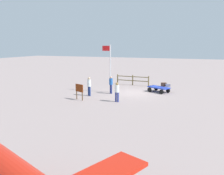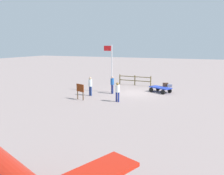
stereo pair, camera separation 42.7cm
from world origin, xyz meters
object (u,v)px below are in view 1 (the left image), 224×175
object	(u,v)px
suitcase_navy	(168,85)
worker_lead	(117,90)
luggage_cart	(159,88)
signboard	(79,90)
worker_trailing	(89,85)
flagpole	(109,65)
worker_supervisor	(111,84)
suitcase_grey	(164,84)

from	to	relation	value
suitcase_navy	worker_lead	world-z (taller)	worker_lead
luggage_cart	worker_lead	distance (m)	5.86
luggage_cart	signboard	size ratio (longest dim) A/B	1.72
luggage_cart	worker_trailing	size ratio (longest dim) A/B	1.34
flagpole	worker_trailing	bearing A→B (deg)	63.84
luggage_cart	worker_lead	bearing A→B (deg)	65.60
worker_trailing	worker_supervisor	distance (m)	2.24
suitcase_grey	signboard	xyz separation A→B (m)	(6.05, 6.38, 0.17)
worker_supervisor	signboard	bearing A→B (deg)	66.70
worker_supervisor	suitcase_grey	bearing A→B (deg)	-147.46
suitcase_grey	worker_lead	world-z (taller)	worker_lead
suitcase_navy	suitcase_grey	xyz separation A→B (m)	(0.42, -0.06, 0.04)
luggage_cart	worker_trailing	world-z (taller)	worker_trailing
suitcase_navy	worker_supervisor	bearing A→B (deg)	29.72
luggage_cart	signboard	world-z (taller)	signboard
luggage_cart	worker_supervisor	bearing A→B (deg)	29.73
worker_trailing	worker_supervisor	bearing A→B (deg)	-131.64
suitcase_grey	flagpole	xyz separation A→B (m)	(4.94, 2.34, 2.02)
worker_supervisor	flagpole	world-z (taller)	flagpole
suitcase_navy	worker_supervisor	size ratio (longest dim) A/B	0.32
luggage_cart	suitcase_grey	xyz separation A→B (m)	(-0.40, -0.54, 0.31)
worker_trailing	signboard	bearing A→B (deg)	89.74
flagpole	signboard	size ratio (longest dim) A/B	3.44
suitcase_grey	worker_trailing	distance (m)	7.59
luggage_cart	suitcase_navy	size ratio (longest dim) A/B	4.34
luggage_cart	worker_supervisor	distance (m)	4.81
suitcase_navy	worker_lead	xyz separation A→B (m)	(3.24, 5.78, 0.28)
luggage_cart	worker_trailing	distance (m)	6.96
luggage_cart	flagpole	size ratio (longest dim) A/B	0.50
worker_supervisor	flagpole	size ratio (longest dim) A/B	0.36
suitcase_grey	worker_supervisor	distance (m)	5.40
suitcase_grey	flagpole	bearing A→B (deg)	25.35
suitcase_navy	signboard	xyz separation A→B (m)	(6.47, 6.32, 0.21)
worker_lead	flagpole	size ratio (longest dim) A/B	0.35
luggage_cart	suitcase_navy	bearing A→B (deg)	-150.32
worker_supervisor	worker_trailing	bearing A→B (deg)	48.36
worker_trailing	suitcase_navy	bearing A→B (deg)	-145.06
luggage_cart	flagpole	distance (m)	5.41
suitcase_grey	worker_lead	distance (m)	6.49
worker_trailing	worker_supervisor	size ratio (longest dim) A/B	1.04
suitcase_navy	flagpole	bearing A→B (deg)	22.99
suitcase_grey	signboard	size ratio (longest dim) A/B	0.45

